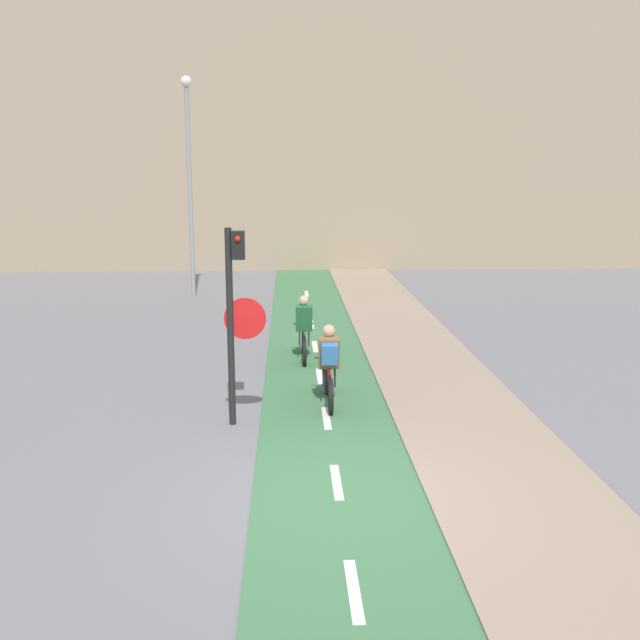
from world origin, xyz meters
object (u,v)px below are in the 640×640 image
at_px(street_lamp_far, 189,165).
at_px(cyclist_far, 304,330).
at_px(traffic_light_pole, 235,305).
at_px(cyclist_near, 329,367).

distance_m(street_lamp_far, cyclist_far, 9.88).
bearing_deg(street_lamp_far, cyclist_far, -67.61).
relative_size(street_lamp_far, cyclist_far, 4.13).
bearing_deg(traffic_light_pole, cyclist_near, 30.76).
bearing_deg(cyclist_far, cyclist_near, -83.35).
distance_m(traffic_light_pole, cyclist_near, 2.20).
distance_m(traffic_light_pole, street_lamp_far, 12.97).
bearing_deg(cyclist_far, street_lamp_far, 112.39).
height_order(street_lamp_far, cyclist_near, street_lamp_far).
height_order(street_lamp_far, cyclist_far, street_lamp_far).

